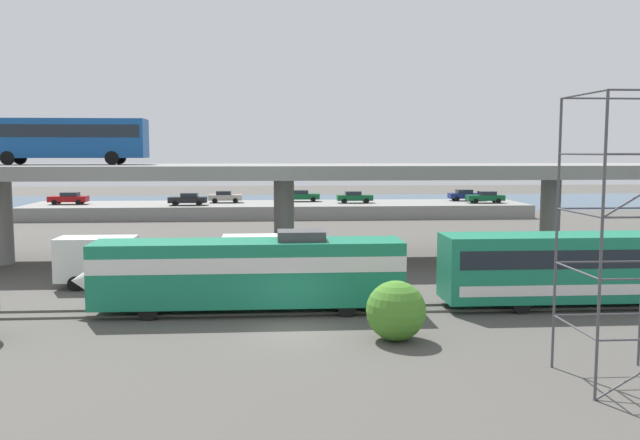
# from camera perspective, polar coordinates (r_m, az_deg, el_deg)

# --- Properties ---
(ground_plane) EXTENTS (260.00, 260.00, 0.00)m
(ground_plane) POSITION_cam_1_polar(r_m,az_deg,el_deg) (30.83, -2.36, -9.54)
(ground_plane) COLOR #4C4944
(rail_strip_near) EXTENTS (110.00, 0.12, 0.12)m
(rail_strip_near) POSITION_cam_1_polar(r_m,az_deg,el_deg) (33.98, -2.53, -7.97)
(rail_strip_near) COLOR #59544C
(rail_strip_near) RESTS_ON ground_plane
(rail_strip_far) EXTENTS (110.00, 0.12, 0.12)m
(rail_strip_far) POSITION_cam_1_polar(r_m,az_deg,el_deg) (35.39, -2.60, -7.41)
(rail_strip_far) COLOR #59544C
(rail_strip_far) RESTS_ON ground_plane
(train_locomotive) EXTENTS (16.63, 3.04, 4.18)m
(train_locomotive) POSITION_cam_1_polar(r_m,az_deg,el_deg) (34.29, -7.35, -4.25)
(train_locomotive) COLOR #197A56
(train_locomotive) RESTS_ON ground_plane
(train_coach_lead) EXTENTS (21.08, 3.04, 3.86)m
(train_coach_lead) POSITION_cam_1_polar(r_m,az_deg,el_deg) (39.35, 25.54, -3.50)
(train_coach_lead) COLOR #197A56
(train_coach_lead) RESTS_ON ground_plane
(highway_overpass) EXTENTS (96.00, 10.08, 7.19)m
(highway_overpass) POSITION_cam_1_polar(r_m,az_deg,el_deg) (49.75, -3.10, 3.87)
(highway_overpass) COLOR gray
(highway_overpass) RESTS_ON ground_plane
(transit_bus_on_overpass) EXTENTS (12.00, 2.68, 3.40)m
(transit_bus_on_overpass) POSITION_cam_1_polar(r_m,az_deg,el_deg) (53.76, -20.94, 6.62)
(transit_bus_on_overpass) COLOR #14478C
(transit_bus_on_overpass) RESTS_ON highway_overpass
(service_truck_west) EXTENTS (6.80, 2.46, 3.04)m
(service_truck_west) POSITION_cam_1_polar(r_m,az_deg,el_deg) (42.43, -17.28, -3.28)
(service_truck_west) COLOR #B7B7BC
(service_truck_west) RESTS_ON ground_plane
(service_truck_east) EXTENTS (6.80, 2.46, 3.04)m
(service_truck_east) POSITION_cam_1_polar(r_m,az_deg,el_deg) (41.34, -6.32, -3.28)
(service_truck_east) COLOR #515459
(service_truck_east) RESTS_ON ground_plane
(scaffolding_tower) EXTENTS (3.50, 3.50, 10.18)m
(scaffolding_tower) POSITION_cam_1_polar(r_m,az_deg,el_deg) (25.59, 24.61, -0.82)
(scaffolding_tower) COLOR #47474C
(scaffolding_tower) RESTS_ON ground_plane
(pier_parking_lot) EXTENTS (62.11, 11.33, 1.64)m
(pier_parking_lot) POSITION_cam_1_polar(r_m,az_deg,el_deg) (85.03, -3.50, 0.89)
(pier_parking_lot) COLOR gray
(pier_parking_lot) RESTS_ON ground_plane
(parked_car_0) EXTENTS (4.63, 1.99, 1.50)m
(parked_car_0) POSITION_cam_1_polar(r_m,az_deg,el_deg) (88.59, -20.59, 1.76)
(parked_car_0) COLOR maroon
(parked_car_0) RESTS_ON pier_parking_lot
(parked_car_1) EXTENTS (4.51, 1.90, 1.50)m
(parked_car_1) POSITION_cam_1_polar(r_m,az_deg,el_deg) (91.06, 12.27, 2.10)
(parked_car_1) COLOR navy
(parked_car_1) RESTS_ON pier_parking_lot
(parked_car_2) EXTENTS (4.51, 1.95, 1.50)m
(parked_car_2) POSITION_cam_1_polar(r_m,az_deg,el_deg) (87.68, -1.56, 2.09)
(parked_car_2) COLOR #0C4C26
(parked_car_2) RESTS_ON pier_parking_lot
(parked_car_3) EXTENTS (4.51, 1.87, 1.50)m
(parked_car_3) POSITION_cam_1_polar(r_m,az_deg,el_deg) (85.26, 2.94, 1.98)
(parked_car_3) COLOR #0C4C26
(parked_car_3) RESTS_ON pier_parking_lot
(parked_car_4) EXTENTS (4.70, 1.87, 1.50)m
(parked_car_4) POSITION_cam_1_polar(r_m,az_deg,el_deg) (87.63, 13.90, 1.92)
(parked_car_4) COLOR #0C4C26
(parked_car_4) RESTS_ON pier_parking_lot
(parked_car_5) EXTENTS (4.56, 1.99, 1.50)m
(parked_car_5) POSITION_cam_1_polar(r_m,az_deg,el_deg) (83.07, -11.17, 1.77)
(parked_car_5) COLOR black
(parked_car_5) RESTS_ON pier_parking_lot
(parked_car_6) EXTENTS (4.18, 1.95, 1.50)m
(parked_car_6) POSITION_cam_1_polar(r_m,az_deg,el_deg) (86.49, -8.07, 1.98)
(parked_car_6) COLOR #9E998C
(parked_car_6) RESTS_ON pier_parking_lot
(harbor_water) EXTENTS (140.00, 36.00, 0.01)m
(harbor_water) POSITION_cam_1_polar(r_m,az_deg,el_deg) (108.02, -3.63, 1.51)
(harbor_water) COLOR #2D5170
(harbor_water) RESTS_ON ground_plane
(shrub_right) EXTENTS (2.61, 2.61, 2.61)m
(shrub_right) POSITION_cam_1_polar(r_m,az_deg,el_deg) (29.46, 6.48, -7.67)
(shrub_right) COLOR #458229
(shrub_right) RESTS_ON ground_plane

